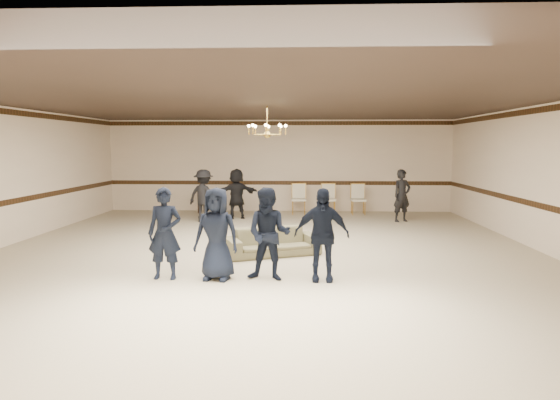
% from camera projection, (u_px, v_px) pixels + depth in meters
% --- Properties ---
extents(room, '(12.01, 14.01, 3.21)m').
position_uv_depth(room, '(264.00, 179.00, 10.31)').
color(room, '#B7AA8D').
rests_on(room, ground).
extents(chair_rail, '(12.00, 0.02, 0.14)m').
position_uv_depth(chair_rail, '(279.00, 183.00, 17.32)').
color(chair_rail, '#382010').
rests_on(chair_rail, wall_back).
extents(crown_molding, '(12.00, 0.02, 0.14)m').
position_uv_depth(crown_molding, '(279.00, 123.00, 17.09)').
color(crown_molding, '#382010').
rests_on(crown_molding, wall_back).
extents(chandelier, '(0.94, 0.94, 0.89)m').
position_uv_depth(chandelier, '(267.00, 120.00, 11.17)').
color(chandelier, gold).
rests_on(chandelier, ceiling).
extents(boy_a, '(0.59, 0.39, 1.59)m').
position_uv_depth(boy_a, '(165.00, 233.00, 8.46)').
color(boy_a, black).
rests_on(boy_a, floor).
extents(boy_b, '(0.85, 0.62, 1.59)m').
position_uv_depth(boy_b, '(217.00, 234.00, 8.43)').
color(boy_b, black).
rests_on(boy_b, floor).
extents(boy_c, '(0.87, 0.73, 1.59)m').
position_uv_depth(boy_c, '(269.00, 234.00, 8.39)').
color(boy_c, black).
rests_on(boy_c, floor).
extents(boy_d, '(0.94, 0.40, 1.59)m').
position_uv_depth(boy_d, '(322.00, 235.00, 8.35)').
color(boy_d, black).
rests_on(boy_d, floor).
extents(settee, '(2.10, 1.45, 0.57)m').
position_uv_depth(settee, '(273.00, 242.00, 10.36)').
color(settee, '#626241').
rests_on(settee, floor).
extents(adult_left, '(1.17, 0.94, 1.59)m').
position_uv_depth(adult_left, '(204.00, 196.00, 14.84)').
color(adult_left, black).
rests_on(adult_left, floor).
extents(adult_mid, '(1.54, 1.04, 1.59)m').
position_uv_depth(adult_mid, '(236.00, 194.00, 15.50)').
color(adult_mid, black).
rests_on(adult_mid, floor).
extents(adult_right, '(0.68, 0.58, 1.59)m').
position_uv_depth(adult_right, '(402.00, 196.00, 14.88)').
color(adult_right, black).
rests_on(adult_right, floor).
extents(banquet_chair_left, '(0.51, 0.51, 1.01)m').
position_uv_depth(banquet_chair_left, '(299.00, 199.00, 16.57)').
color(banquet_chair_left, beige).
rests_on(banquet_chair_left, floor).
extents(banquet_chair_mid, '(0.51, 0.51, 1.01)m').
position_uv_depth(banquet_chair_mid, '(328.00, 199.00, 16.53)').
color(banquet_chair_mid, beige).
rests_on(banquet_chair_mid, floor).
extents(banquet_chair_right, '(0.52, 0.52, 1.01)m').
position_uv_depth(banquet_chair_right, '(358.00, 200.00, 16.48)').
color(banquet_chair_right, beige).
rests_on(banquet_chair_right, floor).
extents(console_table, '(0.99, 0.49, 0.80)m').
position_uv_depth(console_table, '(212.00, 201.00, 16.91)').
color(console_table, black).
rests_on(console_table, floor).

